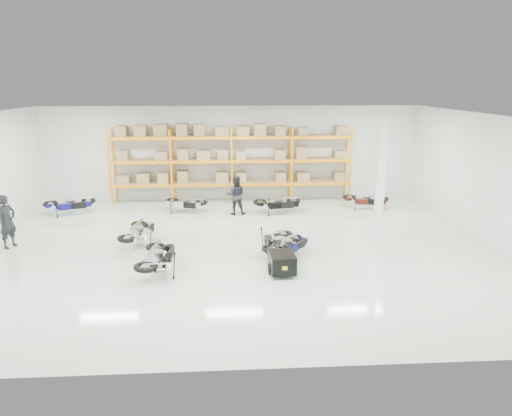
{
  "coord_description": "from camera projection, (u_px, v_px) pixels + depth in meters",
  "views": [
    {
      "loc": [
        -0.14,
        -14.95,
        5.57
      ],
      "look_at": [
        0.83,
        1.18,
        1.1
      ],
      "focal_mm": 32.0,
      "sensor_mm": 36.0,
      "label": 1
    }
  ],
  "objects": [
    {
      "name": "pallet_rack",
      "position": [
        232.0,
        155.0,
        21.48
      ],
      "size": [
        11.28,
        0.98,
        3.62
      ],
      "color": "orange",
      "rests_on": "ground"
    },
    {
      "name": "moto_back_d",
      "position": [
        366.0,
        197.0,
        20.65
      ],
      "size": [
        1.92,
        1.25,
        1.14
      ],
      "primitive_type": null,
      "rotation": [
        0.0,
        -0.09,
        1.34
      ],
      "color": "#3B120B",
      "rests_on": "ground"
    },
    {
      "name": "trailer",
      "position": [
        282.0,
        262.0,
        13.59
      ],
      "size": [
        0.82,
        1.56,
        0.65
      ],
      "rotation": [
        0.0,
        0.0,
        0.06
      ],
      "color": "black",
      "rests_on": "ground"
    },
    {
      "name": "moto_blue_centre",
      "position": [
        288.0,
        242.0,
        14.95
      ],
      "size": [
        1.73,
        1.78,
        1.07
      ],
      "primitive_type": null,
      "rotation": [
        0.0,
        -0.09,
        2.4
      ],
      "color": "#070847",
      "rests_on": "ground"
    },
    {
      "name": "moto_black_far_left",
      "position": [
        159.0,
        253.0,
        13.71
      ],
      "size": [
        1.05,
        1.98,
        1.26
      ],
      "primitive_type": null,
      "rotation": [
        0.0,
        -0.09,
        3.1
      ],
      "color": "black",
      "rests_on": "ground"
    },
    {
      "name": "structural_column",
      "position": [
        381.0,
        180.0,
        16.06
      ],
      "size": [
        0.25,
        0.25,
        4.5
      ],
      "primitive_type": "cube",
      "color": "white",
      "rests_on": "ground"
    },
    {
      "name": "moto_touring_right",
      "position": [
        277.0,
        239.0,
        15.08
      ],
      "size": [
        1.15,
        1.94,
        1.19
      ],
      "primitive_type": null,
      "rotation": [
        0.0,
        -0.09,
        -0.13
      ],
      "color": "black",
      "rests_on": "ground"
    },
    {
      "name": "person_back",
      "position": [
        236.0,
        195.0,
        19.69
      ],
      "size": [
        0.86,
        0.69,
        1.71
      ],
      "primitive_type": "imported",
      "rotation": [
        0.0,
        0.0,
        3.09
      ],
      "color": "black",
      "rests_on": "ground"
    },
    {
      "name": "moto_silver_left",
      "position": [
        140.0,
        229.0,
        16.1
      ],
      "size": [
        1.1,
        1.96,
        1.21
      ],
      "primitive_type": null,
      "rotation": [
        0.0,
        -0.09,
        3.05
      ],
      "color": "#AFB1B7",
      "rests_on": "ground"
    },
    {
      "name": "moto_back_c",
      "position": [
        278.0,
        201.0,
        19.97
      ],
      "size": [
        1.91,
        1.08,
        1.18
      ],
      "primitive_type": null,
      "rotation": [
        0.0,
        -0.09,
        1.67
      ],
      "color": "black",
      "rests_on": "ground"
    },
    {
      "name": "room",
      "position": [
        233.0,
        185.0,
        15.27
      ],
      "size": [
        18.0,
        18.0,
        18.0
      ],
      "color": "#B8CDB9",
      "rests_on": "ground"
    },
    {
      "name": "moto_back_b",
      "position": [
        185.0,
        201.0,
        20.13
      ],
      "size": [
        1.85,
        1.3,
        1.09
      ],
      "primitive_type": null,
      "rotation": [
        0.0,
        -0.09,
        1.27
      ],
      "color": "#B3B7BD",
      "rests_on": "ground"
    },
    {
      "name": "person_left",
      "position": [
        7.0,
        221.0,
        15.7
      ],
      "size": [
        0.67,
        0.8,
        1.88
      ],
      "primitive_type": "imported",
      "rotation": [
        0.0,
        0.0,
        1.18
      ],
      "color": "black",
      "rests_on": "ground"
    },
    {
      "name": "moto_back_a",
      "position": [
        69.0,
        201.0,
        19.8
      ],
      "size": [
        2.05,
        1.43,
        1.2
      ],
      "primitive_type": null,
      "rotation": [
        0.0,
        -0.09,
        1.87
      ],
      "color": "#100B67",
      "rests_on": "ground"
    }
  ]
}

